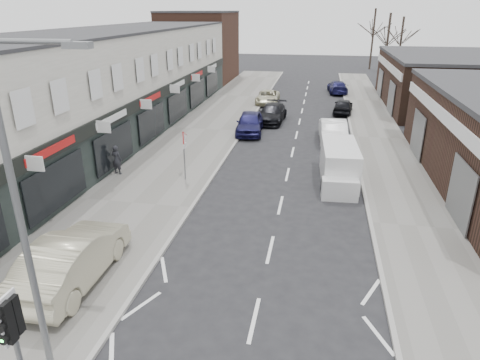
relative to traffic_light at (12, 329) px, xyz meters
The scene contains 20 objects.
pavement_left 24.24m from the traffic_light, 95.59° to the left, with size 5.50×64.00×0.12m, color slate.
pavement_right 26.18m from the traffic_light, 67.09° to the left, with size 3.50×64.00×0.12m, color slate.
shop_terrace_left 23.39m from the traffic_light, 112.93° to the left, with size 8.00×41.00×7.10m, color silver.
brick_block_far 47.91m from the traffic_light, 100.95° to the left, with size 8.00×10.00×8.00m, color #4A2B1F.
right_unit_far 39.78m from the traffic_light, 64.86° to the left, with size 10.00×16.00×4.50m, color #321F17.
tree_far_a 51.84m from the traffic_light, 75.00° to the left, with size 3.60×3.60×8.00m, color #382D26, non-canonical shape.
tree_far_b 58.28m from the traffic_light, 74.15° to the left, with size 3.60×3.60×7.50m, color #382D26, non-canonical shape.
tree_far_c 63.39m from the traffic_light, 78.25° to the left, with size 3.60×3.60×8.50m, color #382D26, non-canonical shape.
traffic_light is the anchor object (origin of this frame).
street_lamp 2.52m from the traffic_light, 95.88° to the left, with size 2.23×0.22×8.00m.
warning_sign 14.04m from the traffic_light, 93.10° to the left, with size 0.12×0.80×2.70m.
white_van 17.09m from the traffic_light, 65.39° to the left, with size 1.97×5.05×1.93m.
sedan_on_pavement 5.20m from the traffic_light, 109.46° to the left, with size 1.78×5.10×1.68m, color #B6AF91.
pedestrian 14.96m from the traffic_light, 108.19° to the left, with size 0.58×0.38×1.60m, color black.
parked_car_left_a 23.97m from the traffic_light, 87.60° to the left, with size 1.83×4.54×1.55m, color #161542.
parked_car_left_b 27.68m from the traffic_light, 85.43° to the left, with size 1.94×4.78×1.39m, color black.
parked_car_left_c 34.54m from the traffic_light, 88.34° to the left, with size 2.04×4.43×1.23m, color #BBB696.
parked_car_right_a 24.07m from the traffic_light, 73.39° to the left, with size 1.68×4.81×1.58m, color silver.
parked_car_right_b 32.58m from the traffic_light, 75.95° to the left, with size 1.54×3.82×1.30m, color black.
parked_car_right_c 42.01m from the traffic_light, 79.48° to the left, with size 1.84×4.54×1.32m, color #151542.
Camera 1 is at (1.44, -7.98, 8.47)m, focal length 32.00 mm.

